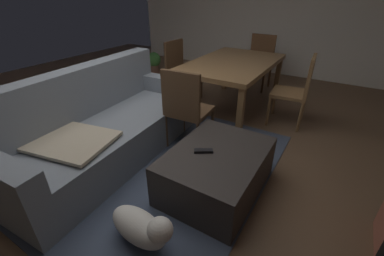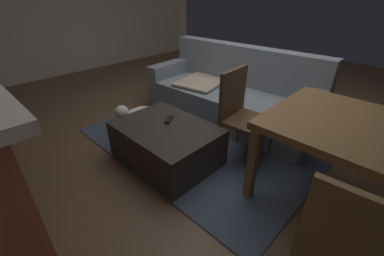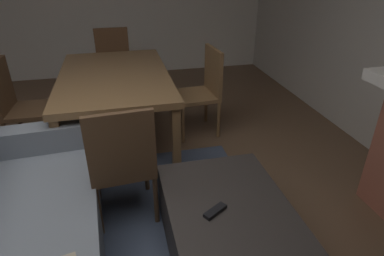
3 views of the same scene
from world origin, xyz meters
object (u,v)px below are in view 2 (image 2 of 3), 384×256
(couch, at_px, (231,95))
(ottoman_coffee_table, at_px, (167,144))
(dining_chair_west, at_px, (241,110))
(dining_chair_south, at_px, (349,248))
(small_dog, at_px, (136,115))
(tv_remote, at_px, (169,120))

(couch, bearing_deg, ottoman_coffee_table, -83.68)
(couch, relative_size, dining_chair_west, 2.49)
(dining_chair_west, xyz_separation_m, dining_chair_south, (1.25, -0.91, 0.00))
(dining_chair_south, distance_m, small_dog, 2.58)
(dining_chair_south, relative_size, small_dog, 1.67)
(dining_chair_west, relative_size, dining_chair_south, 1.00)
(ottoman_coffee_table, xyz_separation_m, dining_chair_west, (0.45, 0.62, 0.32))
(couch, relative_size, small_dog, 4.17)
(tv_remote, bearing_deg, couch, 61.93)
(couch, distance_m, dining_chair_west, 0.92)
(couch, bearing_deg, dining_chair_south, -40.58)
(couch, bearing_deg, tv_remote, -86.31)
(small_dog, bearing_deg, dining_chair_west, 19.36)
(dining_chair_south, xyz_separation_m, small_dog, (-2.52, 0.47, -0.34))
(dining_chair_west, bearing_deg, dining_chair_south, -36.08)
(tv_remote, bearing_deg, ottoman_coffee_table, -89.08)
(small_dog, bearing_deg, dining_chair_south, -10.58)
(dining_chair_west, distance_m, small_dog, 1.38)
(couch, xyz_separation_m, dining_chair_west, (0.60, -0.67, 0.20))
(ottoman_coffee_table, height_order, tv_remote, tv_remote)
(tv_remote, relative_size, small_dog, 0.29)
(small_dog, bearing_deg, tv_remote, -5.46)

